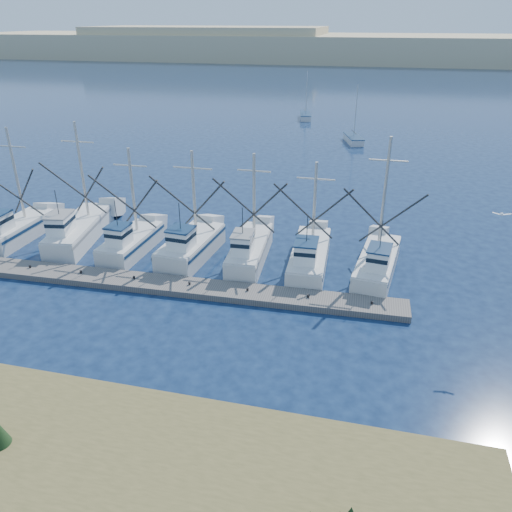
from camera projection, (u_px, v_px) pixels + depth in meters
The scene contains 7 objects.
ground at pixel (240, 361), 26.77m from camera, with size 500.00×500.00×0.00m, color #0B1834.
floating_dock at pixel (162, 284), 33.96m from camera, with size 32.71×2.18×0.44m, color #635D59.
dune_ridge at pixel (371, 48), 208.67m from camera, with size 360.00×60.00×10.00m, color tan.
trawler_fleet at pixel (186, 245), 38.10m from camera, with size 31.93×9.34×9.55m.
sailboat_near at pixel (353, 139), 73.07m from camera, with size 3.39×5.96×8.10m.
sailboat_far at pixel (305, 116), 90.22m from camera, with size 2.83×6.35×8.10m.
flying_gull at pixel (502, 214), 27.03m from camera, with size 0.97×0.18×0.18m.
Camera 1 is at (5.93, -20.89, 16.67)m, focal length 35.00 mm.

